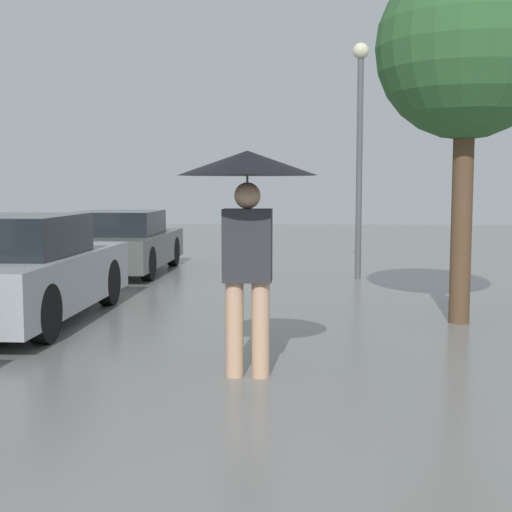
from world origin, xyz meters
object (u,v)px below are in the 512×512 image
(parked_car_middle, at_px, (19,272))
(parked_car_farthest, at_px, (122,244))
(tree, at_px, (466,51))
(pedestrian, at_px, (247,194))
(street_lamp, at_px, (360,130))

(parked_car_middle, height_order, parked_car_farthest, parked_car_middle)
(parked_car_farthest, xyz_separation_m, tree, (5.52, -4.78, 2.74))
(pedestrian, relative_size, tree, 0.45)
(tree, bearing_deg, pedestrian, -131.81)
(pedestrian, height_order, parked_car_middle, pedestrian)
(pedestrian, distance_m, tree, 3.99)
(tree, bearing_deg, parked_car_farthest, 139.13)
(pedestrian, height_order, parked_car_farthest, pedestrian)
(parked_car_farthest, distance_m, tree, 7.80)
(parked_car_middle, distance_m, parked_car_farthest, 5.07)
(parked_car_middle, height_order, tree, tree)
(pedestrian, bearing_deg, parked_car_middle, 142.00)
(tree, distance_m, street_lamp, 4.30)
(street_lamp, bearing_deg, parked_car_middle, -135.50)
(tree, relative_size, street_lamp, 1.05)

